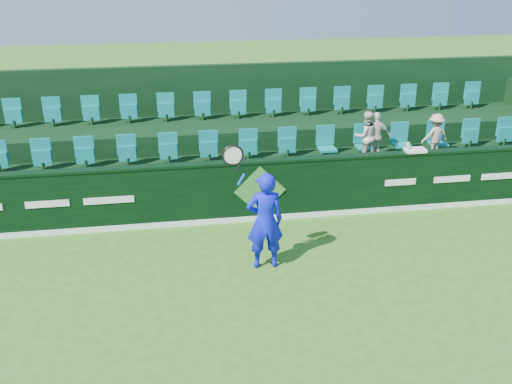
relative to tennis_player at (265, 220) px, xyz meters
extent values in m
plane|color=#346A19|center=(0.23, -2.02, -0.93)|extent=(60.00, 60.00, 0.00)
cube|color=black|center=(0.23, 1.98, -0.28)|extent=(16.00, 0.20, 1.30)
cube|color=black|center=(0.23, 1.98, 0.39)|extent=(16.00, 0.24, 0.05)
cube|color=white|center=(0.23, 1.87, -0.87)|extent=(16.00, 0.02, 0.12)
cube|color=#397F2E|center=(0.23, 1.87, -0.23)|extent=(1.10, 0.02, 1.10)
cube|color=white|center=(-4.07, 1.87, -0.23)|extent=(0.85, 0.01, 0.14)
cube|color=white|center=(-2.87, 1.87, -0.23)|extent=(1.00, 0.01, 0.14)
cube|color=white|center=(3.33, 1.87, -0.23)|extent=(0.70, 0.01, 0.14)
cube|color=white|center=(4.53, 1.87, -0.23)|extent=(0.85, 0.01, 0.14)
cube|color=white|center=(5.73, 1.87, -0.23)|extent=(1.00, 0.01, 0.14)
cube|color=black|center=(0.23, 3.08, -0.53)|extent=(16.00, 2.00, 0.80)
cube|color=black|center=(0.23, 4.98, -0.28)|extent=(16.00, 1.80, 1.30)
cube|color=black|center=(0.23, 5.98, 0.37)|extent=(16.00, 0.20, 2.60)
cube|color=#0F8085|center=(0.23, 3.48, 0.17)|extent=(13.50, 0.50, 0.60)
cube|color=#0F8085|center=(0.23, 5.28, 0.67)|extent=(13.50, 0.50, 0.60)
imported|color=#0E17F2|center=(0.01, 0.00, -0.01)|extent=(0.67, 0.44, 1.83)
cylinder|color=#143FBF|center=(-0.42, -0.10, 0.85)|extent=(0.15, 0.04, 0.21)
cylinder|color=black|center=(-0.48, -0.10, 1.05)|extent=(0.13, 0.03, 0.19)
torus|color=black|center=(-0.56, -0.10, 1.29)|extent=(0.51, 0.04, 0.51)
cylinder|color=silver|center=(-0.56, -0.10, 1.29)|extent=(0.42, 0.01, 0.42)
imported|color=beige|center=(2.91, 3.10, 0.46)|extent=(0.62, 0.50, 1.17)
imported|color=silver|center=(3.16, 3.10, 0.44)|extent=(0.70, 0.38, 1.14)
imported|color=tan|center=(4.63, 3.10, 0.39)|extent=(0.71, 0.46, 1.04)
cube|color=white|center=(3.64, 1.98, 0.45)|extent=(0.43, 0.28, 0.06)
cylinder|color=silver|center=(3.46, 1.98, 0.53)|extent=(0.07, 0.07, 0.22)
camera|label=1|loc=(-1.58, -8.99, 4.43)|focal=40.00mm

